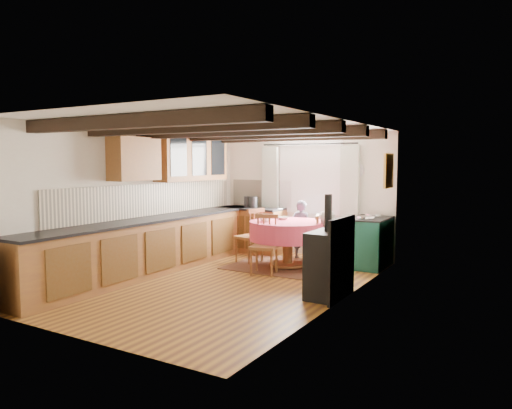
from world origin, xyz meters
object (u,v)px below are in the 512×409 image
Objects in this scene: chair_right at (327,243)px; cup at (266,220)px; aga_range at (369,242)px; cast_iron_stove at (328,246)px; child_right at (327,241)px; dining_table at (288,244)px; child_far at (301,230)px; chair_near at (264,245)px; chair_left at (249,235)px.

chair_right is 1.12m from cup.
aga_range is at bearing 35.36° from cup.
child_right is (-0.62, 1.52, -0.19)m from cast_iron_stove.
aga_range is 10.84× the size of cup.
dining_table is 15.08× the size of cup.
dining_table is 1.20× the size of child_far.
chair_near is 1.05m from chair_left.
aga_range is 1.88m from cup.
chair_near is 1.50m from child_far.
chair_left is 0.73m from cup.
aga_range is 0.68× the size of cast_iron_stove.
child_far is (-0.83, 0.74, 0.08)m from chair_right.
child_right is (-0.01, 0.02, 0.04)m from chair_right.
child_far reaches higher than chair_left.
child_far is 1.09× the size of child_right.
cast_iron_stove reaches higher than cup.
chair_right is (0.72, 0.05, 0.08)m from dining_table.
chair_left is at bearing 90.48° from child_right.
chair_left is 0.89× the size of child_far.
chair_right reaches higher than dining_table.
cast_iron_stove is 15.86× the size of cup.
dining_table is at bearing -148.20° from aga_range.
chair_left is 1.54m from chair_right.
cast_iron_stove is (1.42, -0.74, 0.21)m from chair_near.
chair_right is 0.99× the size of aga_range.
child_far is (-0.11, 0.79, 0.16)m from dining_table.
dining_table is 1.40× the size of chair_right.
dining_table is at bearing 98.31° from child_far.
cup is at bearing 144.73° from cast_iron_stove.
cast_iron_stove is at bearing 69.24° from chair_left.
chair_left is 1.05× the size of chair_right.
cup is at bearing -132.07° from dining_table.
chair_left is at bearing 177.41° from dining_table.
child_far is (-1.45, 2.24, -0.14)m from cast_iron_stove.
chair_left reaches higher than chair_near.
chair_near is 11.08× the size of cup.
cast_iron_stove reaches higher than child_right.
chair_left reaches higher than aga_range.
cast_iron_stove reaches higher than chair_right.
chair_left is 2.17m from aga_range.
dining_table is at bearing 132.75° from cast_iron_stove.
child_far reaches higher than chair_near.
chair_near is 1.61m from cast_iron_stove.
chair_right is at bearing 29.29° from chair_near.
child_far is 12.62× the size of cup.
aga_range is (1.23, 0.76, 0.04)m from dining_table.
chair_left reaches higher than dining_table.
aga_range is at bearing -54.72° from chair_right.
cup is (-0.28, -0.31, 0.45)m from dining_table.
dining_table is 0.61m from cup.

